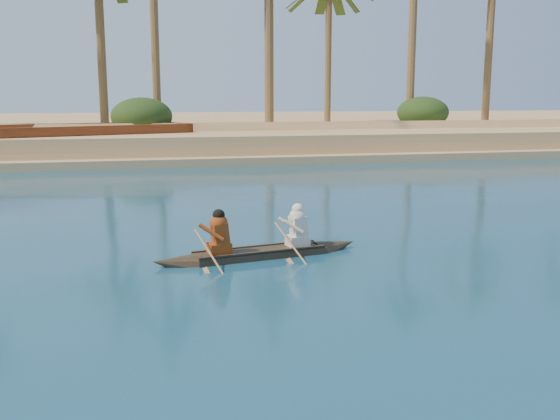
{
  "coord_description": "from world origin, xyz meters",
  "views": [
    {
      "loc": [
        -8.59,
        -6.55,
        3.15
      ],
      "look_at": [
        -5.62,
        6.06,
        0.8
      ],
      "focal_mm": 40.0,
      "sensor_mm": 36.0,
      "label": 1
    }
  ],
  "objects": [
    {
      "name": "palm_grove",
      "position": [
        0.0,
        35.0,
        8.0
      ],
      "size": [
        110.0,
        14.0,
        16.0
      ],
      "primitive_type": null,
      "color": "#3E531D",
      "rests_on": "ground"
    },
    {
      "name": "shrub_cluster",
      "position": [
        0.0,
        31.5,
        1.2
      ],
      "size": [
        100.0,
        6.0,
        2.4
      ],
      "primitive_type": null,
      "color": "#1F3C16",
      "rests_on": "ground"
    },
    {
      "name": "canoe",
      "position": [
        -6.21,
        5.32,
        0.23
      ],
      "size": [
        4.35,
        1.29,
        1.19
      ],
      "rotation": [
        0.0,
        0.0,
        0.17
      ],
      "color": "#3B2F20",
      "rests_on": "ground"
    },
    {
      "name": "barge_mid",
      "position": [
        -12.0,
        27.0,
        0.73
      ],
      "size": [
        13.16,
        8.01,
        2.08
      ],
      "rotation": [
        0.0,
        0.0,
        0.33
      ],
      "color": "brown",
      "rests_on": "ground"
    },
    {
      "name": "sandy_embankment",
      "position": [
        0.0,
        46.89,
        0.53
      ],
      "size": [
        150.0,
        51.0,
        1.5
      ],
      "color": "tan",
      "rests_on": "ground"
    }
  ]
}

